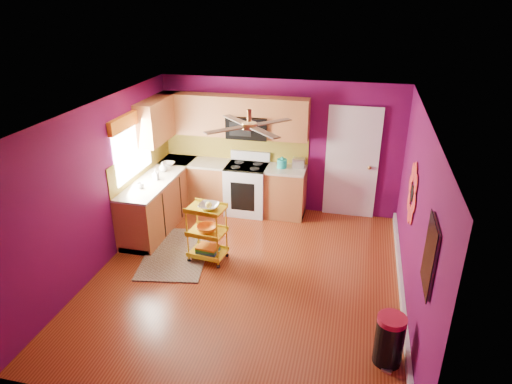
# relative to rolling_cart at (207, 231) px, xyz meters

# --- Properties ---
(ground) EXTENTS (5.00, 5.00, 0.00)m
(ground) POSITION_rel_rolling_cart_xyz_m (0.72, -0.35, -0.52)
(ground) COLOR maroon
(ground) RESTS_ON ground
(room_envelope) EXTENTS (4.54, 5.04, 2.52)m
(room_envelope) POSITION_rel_rolling_cart_xyz_m (0.74, -0.35, 1.11)
(room_envelope) COLOR #5F0A46
(room_envelope) RESTS_ON ground
(lower_cabinets) EXTENTS (2.81, 2.31, 0.94)m
(lower_cabinets) POSITION_rel_rolling_cart_xyz_m (-0.63, 1.47, -0.09)
(lower_cabinets) COLOR brown
(lower_cabinets) RESTS_ON ground
(electric_range) EXTENTS (0.76, 0.66, 1.13)m
(electric_range) POSITION_rel_rolling_cart_xyz_m (0.17, 1.83, -0.04)
(electric_range) COLOR white
(electric_range) RESTS_ON ground
(upper_cabinetry) EXTENTS (2.80, 2.30, 1.26)m
(upper_cabinetry) POSITION_rel_rolling_cart_xyz_m (-0.52, 1.83, 1.28)
(upper_cabinetry) COLOR brown
(upper_cabinetry) RESTS_ON ground
(left_window) EXTENTS (0.08, 1.35, 1.08)m
(left_window) POSITION_rel_rolling_cart_xyz_m (-1.50, 0.70, 1.21)
(left_window) COLOR white
(left_window) RESTS_ON ground
(panel_door) EXTENTS (0.95, 0.11, 2.15)m
(panel_door) POSITION_rel_rolling_cart_xyz_m (2.07, 2.12, 0.50)
(panel_door) COLOR white
(panel_door) RESTS_ON ground
(right_wall_art) EXTENTS (0.04, 2.74, 1.04)m
(right_wall_art) POSITION_rel_rolling_cart_xyz_m (2.95, -0.68, 0.92)
(right_wall_art) COLOR black
(right_wall_art) RESTS_ON ground
(ceiling_fan) EXTENTS (1.01, 1.01, 0.26)m
(ceiling_fan) POSITION_rel_rolling_cart_xyz_m (0.72, -0.15, 1.77)
(ceiling_fan) COLOR #BF8C3F
(ceiling_fan) RESTS_ON ground
(shag_rug) EXTENTS (1.25, 1.76, 0.02)m
(shag_rug) POSITION_rel_rolling_cart_xyz_m (-0.56, 0.04, -0.51)
(shag_rug) COLOR black
(shag_rug) RESTS_ON ground
(rolling_cart) EXTENTS (0.61, 0.47, 1.02)m
(rolling_cart) POSITION_rel_rolling_cart_xyz_m (0.00, 0.00, 0.00)
(rolling_cart) COLOR yellow
(rolling_cart) RESTS_ON ground
(trash_can) EXTENTS (0.42, 0.42, 0.63)m
(trash_can) POSITION_rel_rolling_cart_xyz_m (2.70, -1.60, -0.21)
(trash_can) COLOR black
(trash_can) RESTS_ON ground
(teal_kettle) EXTENTS (0.18, 0.18, 0.21)m
(teal_kettle) POSITION_rel_rolling_cart_xyz_m (0.82, 1.88, 0.50)
(teal_kettle) COLOR #16ABA1
(teal_kettle) RESTS_ON lower_cabinets
(toaster) EXTENTS (0.22, 0.15, 0.18)m
(toaster) POSITION_rel_rolling_cart_xyz_m (1.12, 1.96, 0.51)
(toaster) COLOR beige
(toaster) RESTS_ON lower_cabinets
(soap_bottle_a) EXTENTS (0.09, 0.09, 0.20)m
(soap_bottle_a) POSITION_rel_rolling_cart_xyz_m (-1.18, 0.80, 0.52)
(soap_bottle_a) COLOR #EA3F72
(soap_bottle_a) RESTS_ON lower_cabinets
(soap_bottle_b) EXTENTS (0.14, 0.14, 0.18)m
(soap_bottle_b) POSITION_rel_rolling_cart_xyz_m (-1.22, 1.19, 0.51)
(soap_bottle_b) COLOR white
(soap_bottle_b) RESTS_ON lower_cabinets
(counter_dish) EXTENTS (0.23, 0.23, 0.06)m
(counter_dish) POSITION_rel_rolling_cart_xyz_m (-1.26, 1.51, 0.44)
(counter_dish) COLOR white
(counter_dish) RESTS_ON lower_cabinets
(counter_cup) EXTENTS (0.12, 0.12, 0.09)m
(counter_cup) POSITION_rel_rolling_cart_xyz_m (-1.28, 0.40, 0.46)
(counter_cup) COLOR white
(counter_cup) RESTS_ON lower_cabinets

